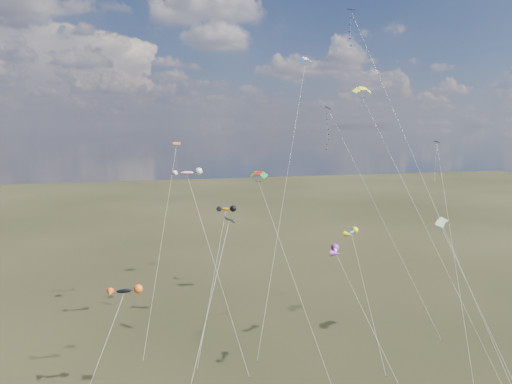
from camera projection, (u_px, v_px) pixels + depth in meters
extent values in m
cube|color=black|center=(328.00, 108.00, 68.48)|extent=(1.02, 1.07, 0.40)
cylinder|color=silver|center=(380.00, 215.00, 63.13)|extent=(8.65, 17.80, 29.76)
cube|color=#332316|center=(442.00, 341.00, 57.77)|extent=(0.10, 0.10, 0.12)
cube|color=#091847|center=(351.00, 10.00, 54.58)|extent=(1.14, 1.13, 0.31)
cylinder|color=silver|center=(428.00, 190.00, 47.27)|extent=(7.43, 23.23, 40.85)
cube|color=black|center=(229.00, 220.00, 41.10)|extent=(0.93, 1.01, 0.44)
cylinder|color=silver|center=(196.00, 360.00, 34.70)|extent=(8.03, 14.08, 18.66)
cube|color=#0E0F46|center=(437.00, 142.00, 63.12)|extent=(0.74, 0.76, 0.20)
cylinder|color=silver|center=(453.00, 247.00, 55.36)|extent=(6.98, 18.11, 24.91)
cube|color=#E75A1D|center=(177.00, 143.00, 62.30)|extent=(1.02, 0.98, 0.31)
cylinder|color=silver|center=(161.00, 243.00, 57.49)|extent=(5.51, 12.32, 24.71)
cube|color=#332316|center=(143.00, 361.00, 52.66)|extent=(0.10, 0.10, 0.12)
cylinder|color=silver|center=(422.00, 215.00, 55.94)|extent=(5.40, 23.02, 32.31)
cylinder|color=silver|center=(285.00, 189.00, 61.34)|extent=(12.90, 20.19, 37.35)
cube|color=#332316|center=(257.00, 361.00, 52.73)|extent=(0.10, 0.10, 0.12)
cylinder|color=silver|center=(479.00, 302.00, 50.12)|extent=(0.14, 13.87, 15.72)
cylinder|color=silver|center=(296.00, 281.00, 48.14)|extent=(4.56, 13.96, 21.67)
ellipsoid|color=black|center=(124.00, 291.00, 44.67)|extent=(2.97, 0.96, 0.96)
cylinder|color=silver|center=(96.00, 366.00, 41.14)|extent=(5.09, 7.72, 11.01)
ellipsoid|color=orange|center=(226.00, 209.00, 61.45)|extent=(2.45, 1.68, 1.02)
cylinder|color=silver|center=(213.00, 282.00, 56.14)|extent=(5.71, 12.01, 15.95)
cube|color=#332316|center=(197.00, 370.00, 50.81)|extent=(0.10, 0.10, 0.12)
ellipsoid|color=white|center=(335.00, 250.00, 47.40)|extent=(1.59, 2.22, 0.86)
cylinder|color=silver|center=(372.00, 327.00, 45.46)|extent=(4.97, 7.44, 14.23)
ellipsoid|color=red|center=(187.00, 173.00, 58.27)|extent=(3.39, 1.16, 1.10)
cylinder|color=silver|center=(216.00, 267.00, 53.77)|extent=(4.91, 13.78, 21.12)
cube|color=#332316|center=(250.00, 378.00, 49.27)|extent=(0.10, 0.10, 0.12)
ellipsoid|color=#2571BE|center=(352.00, 232.00, 54.91)|extent=(2.18, 2.05, 0.99)
cylinder|color=silver|center=(368.00, 301.00, 52.22)|extent=(0.72, 7.92, 14.35)
cube|color=#332316|center=(386.00, 376.00, 49.53)|extent=(0.10, 0.10, 0.12)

